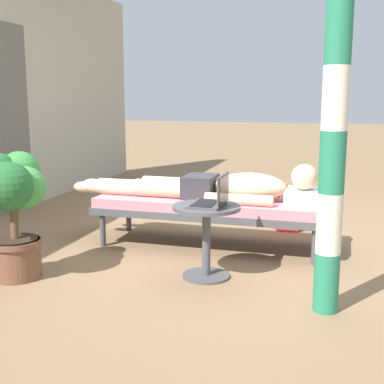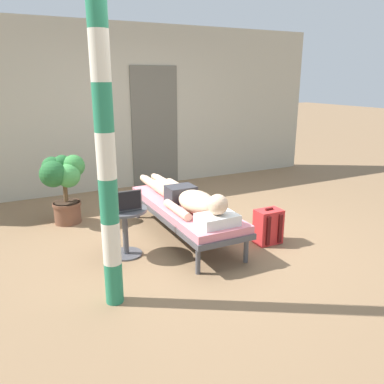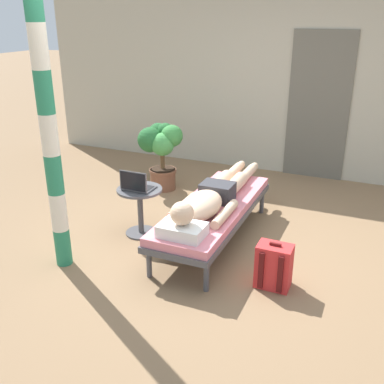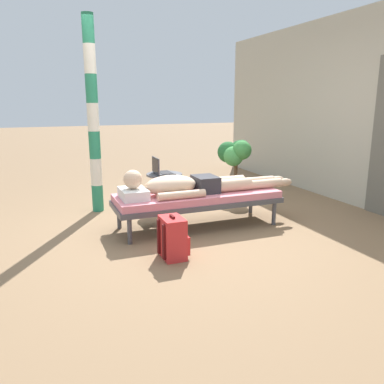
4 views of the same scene
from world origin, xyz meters
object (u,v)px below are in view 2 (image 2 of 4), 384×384
Objects in this scene: lounge_chair at (184,210)px; backpack at (268,227)px; laptop at (125,205)px; person_reclining at (188,198)px; side_table at (125,224)px; potted_plant at (63,181)px; porch_post at (106,156)px.

backpack is (0.79, -0.58, -0.15)m from lounge_chair.
person_reclining is at bearing 9.06° from laptop.
side_table is 1.37m from potted_plant.
laptop is at bearing -72.96° from potted_plant.
person_reclining is 0.98m from backpack.
backpack is at bearing -36.53° from lounge_chair.
backpack is at bearing 12.43° from porch_post.
backpack is 2.64m from potted_plant.
porch_post reaches higher than person_reclining.
side_table is at bearing 66.57° from porch_post.
laptop reaches higher than lounge_chair.
potted_plant is (-0.41, 1.29, 0.22)m from side_table.
side_table is 0.23m from laptop.
lounge_chair is at bearing 143.47° from backpack.
person_reclining reaches higher than side_table.
lounge_chair is 0.19m from person_reclining.
laptop is at bearing 166.79° from backpack.
potted_plant is at bearing 136.54° from lounge_chair.
porch_post is at bearing -114.77° from laptop.
backpack is 2.25m from porch_post.
laptop is (0.00, -0.05, 0.23)m from side_table.
side_table reaches higher than lounge_chair.
porch_post is (-0.37, -0.84, 0.91)m from side_table.
backpack is (0.79, -0.49, -0.32)m from person_reclining.
lounge_chair is at bearing 15.59° from laptop.
potted_plant is (-0.41, 1.34, -0.01)m from laptop.
person_reclining is 7.00× the size of laptop.
person_reclining is 1.64m from porch_post.
lounge_chair is at bearing 41.47° from porch_post.
porch_post is at bearing -113.43° from side_table.
person_reclining reaches higher than backpack.
side_table is at bearing 90.00° from laptop.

